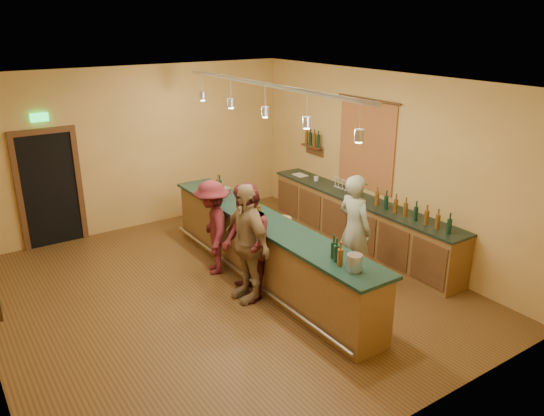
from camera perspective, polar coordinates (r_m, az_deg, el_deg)
floor at (r=8.41m, az=-5.07°, el=-9.03°), size 7.00×7.00×0.00m
ceiling at (r=7.42m, az=-5.83°, el=13.18°), size 6.50×7.00×0.02m
wall_back at (r=10.86m, az=-14.42°, el=6.18°), size 6.50×0.02×3.20m
wall_front at (r=5.20m, az=13.75°, el=-8.82°), size 6.50×0.02×3.20m
wall_right at (r=9.67m, az=11.75°, el=4.75°), size 0.02×7.00×3.20m
doorway at (r=10.54m, az=-22.83°, el=2.15°), size 1.15×0.09×2.48m
tapestry at (r=9.87m, az=10.11°, el=6.66°), size 0.03×1.40×1.60m
bottle_shelf at (r=10.97m, az=4.40°, el=7.24°), size 0.17×0.55×0.54m
back_counter at (r=9.94m, az=9.43°, el=-1.43°), size 0.60×4.55×1.27m
tasting_bar at (r=8.48m, az=-0.69°, el=-4.09°), size 0.73×5.10×1.38m
pendant_track at (r=7.83m, az=-0.76°, el=12.02°), size 0.11×4.60×0.50m
bartender at (r=8.48m, az=8.87°, el=-2.26°), size 0.46×0.67×1.79m
customer_a at (r=7.85m, az=-2.76°, el=-3.80°), size 0.88×1.02×1.81m
customer_b at (r=7.84m, az=-2.75°, el=-3.75°), size 0.47×1.08×1.82m
customer_c at (r=8.75m, az=-6.39°, el=-2.10°), size 0.94×1.18×1.59m
bar_stool at (r=9.44m, az=1.09°, el=-1.90°), size 0.34×0.34×0.70m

